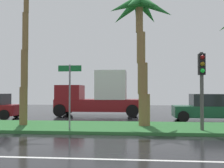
# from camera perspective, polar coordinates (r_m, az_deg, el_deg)

# --- Properties ---
(ground_plane) EXTENTS (90.00, 42.00, 0.10)m
(ground_plane) POSITION_cam_1_polar(r_m,az_deg,el_deg) (14.82, -4.98, -9.12)
(ground_plane) COLOR black
(near_lane_divider_stripe) EXTENTS (81.00, 0.14, 0.01)m
(near_lane_divider_stripe) POSITION_cam_1_polar(r_m,az_deg,el_deg) (8.13, -14.10, -15.12)
(near_lane_divider_stripe) COLOR white
(near_lane_divider_stripe) RESTS_ON ground_plane
(median_strip) EXTENTS (85.50, 4.00, 0.15)m
(median_strip) POSITION_cam_1_polar(r_m,az_deg,el_deg) (13.83, -5.73, -9.15)
(median_strip) COLOR #2D6B33
(median_strip) RESTS_ON ground_plane
(palm_tree_centre) EXTENTS (3.51, 3.65, 6.98)m
(palm_tree_centre) POSITION_cam_1_polar(r_m,az_deg,el_deg) (14.29, 6.03, 13.00)
(palm_tree_centre) COLOR brown
(palm_tree_centre) RESTS_ON median_strip
(traffic_signal_median_right) EXTENTS (0.28, 0.43, 3.53)m
(traffic_signal_median_right) POSITION_cam_1_polar(r_m,az_deg,el_deg) (12.67, 18.73, 1.57)
(traffic_signal_median_right) COLOR #4C4C47
(traffic_signal_median_right) RESTS_ON median_strip
(street_name_sign) EXTENTS (1.10, 0.08, 3.00)m
(street_name_sign) POSITION_cam_1_polar(r_m,az_deg,el_deg) (12.50, -9.07, -0.75)
(street_name_sign) COLOR slate
(street_name_sign) RESTS_ON median_strip
(box_truck_lead) EXTENTS (6.40, 2.64, 3.46)m
(box_truck_lead) POSITION_cam_1_polar(r_m,az_deg,el_deg) (20.70, -2.86, -2.50)
(box_truck_lead) COLOR maroon
(box_truck_lead) RESTS_ON ground_plane
(car_in_traffic_second) EXTENTS (4.30, 2.02, 1.72)m
(car_in_traffic_second) POSITION_cam_1_polar(r_m,az_deg,el_deg) (18.18, 19.91, -4.84)
(car_in_traffic_second) COLOR #195133
(car_in_traffic_second) RESTS_ON ground_plane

